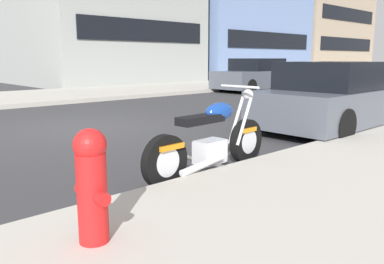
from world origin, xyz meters
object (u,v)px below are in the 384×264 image
(car_opposite_curb, at_px, (255,76))
(parked_car_second_in_row, at_px, (337,98))
(fire_hydrant, at_px, (92,183))
(parked_motorcycle, at_px, (211,141))

(car_opposite_curb, bearing_deg, parked_car_second_in_row, 47.54)
(car_opposite_curb, relative_size, fire_hydrant, 4.79)
(parked_car_second_in_row, xyz_separation_m, car_opposite_curb, (6.53, 7.38, 0.03))
(parked_car_second_in_row, xyz_separation_m, fire_hydrant, (-6.54, -1.52, -0.07))
(parked_car_second_in_row, bearing_deg, parked_motorcycle, -173.14)
(parked_motorcycle, height_order, parked_car_second_in_row, parked_car_second_in_row)
(parked_car_second_in_row, distance_m, car_opposite_curb, 9.85)
(parked_motorcycle, distance_m, fire_hydrant, 2.42)
(parked_car_second_in_row, bearing_deg, fire_hydrant, -167.32)
(parked_motorcycle, height_order, car_opposite_curb, car_opposite_curb)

